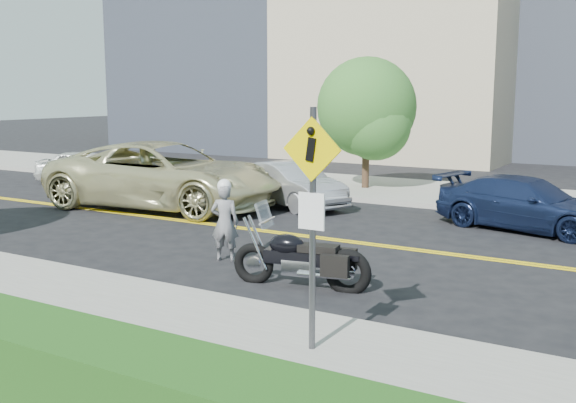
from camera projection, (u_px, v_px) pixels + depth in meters
The scene contains 11 objects.
ground_plane at pixel (284, 234), 15.92m from camera, with size 120.00×120.00×0.00m, color black.
sidewalk_near at pixel (12, 323), 9.55m from camera, with size 60.00×5.00×0.15m, color #9E9B91.
sidewalk_far at pixel (401, 191), 22.27m from camera, with size 60.00×5.00×0.15m, color #9E9B91.
pedestrian_sign at pixel (312, 206), 8.13m from camera, with size 0.78×0.08×3.00m.
motorcyclist at pixel (225, 220), 13.26m from camera, with size 0.66×0.55×1.64m.
motorcycle at pixel (301, 246), 11.48m from camera, with size 2.39×0.73×1.45m, color black, non-canonical shape.
suv at pixel (164, 175), 19.27m from camera, with size 3.16×6.85×1.90m, color beige.
parked_car_white at pixel (87, 167), 24.46m from camera, with size 1.43×3.56×1.21m, color white.
parked_car_silver at pixel (291, 185), 19.54m from camera, with size 1.37×3.94×1.30m, color #A2A4AA.
parked_car_blue at pixel (527, 204), 16.27m from camera, with size 1.79×4.40×1.28m, color #19264B.
tree_far_a at pixel (367, 107), 22.04m from camera, with size 3.25×3.25×4.45m.
Camera 1 is at (8.05, -13.35, 3.34)m, focal length 42.00 mm.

